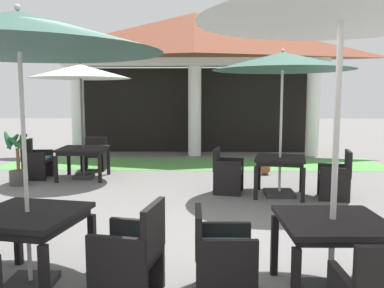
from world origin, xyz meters
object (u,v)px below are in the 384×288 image
patio_table_mid_right (83,152)px  potted_palm_left_edge (18,166)px  patio_chair_mid_left_east (336,177)px  patio_table_far_back (28,222)px  patio_chair_near_foreground_west (221,255)px  patio_chair_mid_right_west (36,161)px  patio_chair_mid_left_west (227,172)px  patio_chair_mid_right_north (94,155)px  patio_umbrella_far_back (19,33)px  terracotta_urn (265,168)px  patio_umbrella_mid_left (283,63)px  patio_table_mid_left (280,162)px  patio_umbrella_mid_right (81,73)px  patio_table_near_foreground (332,229)px  patio_chair_far_back_east (132,255)px

patio_table_mid_right → potted_palm_left_edge: 1.40m
patio_chair_mid_left_east → patio_table_far_back: size_ratio=0.79×
patio_chair_near_foreground_west → patio_chair_mid_right_west: bearing=-144.7°
patio_chair_mid_left_west → patio_chair_mid_right_north: (-3.21, 2.38, -0.02)m
patio_chair_near_foreground_west → patio_umbrella_far_back: (-1.87, 0.13, 2.05)m
terracotta_urn → patio_chair_mid_right_west: bearing=-173.8°
patio_umbrella_mid_left → patio_table_far_back: size_ratio=2.41×
patio_table_mid_left → patio_umbrella_mid_left: bearing=-116.6°
patio_chair_mid_right_north → patio_umbrella_mid_right: bearing=90.0°
potted_palm_left_edge → patio_chair_near_foreground_west: bearing=-49.1°
patio_umbrella_far_back → patio_chair_mid_left_east: bearing=40.6°
patio_chair_near_foreground_west → patio_umbrella_mid_right: bearing=-153.1°
patio_chair_mid_left_west → patio_chair_mid_right_west: bearing=-94.9°
patio_table_near_foreground → patio_umbrella_far_back: patio_umbrella_far_back is taller
patio_chair_far_back_east → terracotta_urn: 6.39m
patio_umbrella_mid_left → patio_chair_mid_left_west: 2.29m
patio_chair_mid_left_east → patio_table_mid_right: (-5.14, 1.73, 0.22)m
patio_table_far_back → potted_palm_left_edge: (-2.18, 4.55, -0.24)m
patio_table_mid_right → patio_umbrella_far_back: size_ratio=0.39×
patio_table_near_foreground → patio_chair_near_foreground_west: bearing=-178.9°
patio_chair_mid_left_west → patio_table_mid_right: 3.45m
patio_table_mid_left → patio_chair_mid_left_west: (-0.98, 0.20, -0.23)m
patio_chair_mid_right_north → patio_chair_mid_right_west: size_ratio=0.92×
patio_table_mid_right → patio_chair_far_back_east: bearing=-69.5°
patio_chair_mid_right_west → terracotta_urn: size_ratio=2.40×
patio_umbrella_far_back → patio_table_near_foreground: bearing=-2.2°
patio_chair_mid_left_east → patio_chair_mid_left_west: patio_chair_mid_left_east is taller
patio_chair_mid_right_west → patio_chair_far_back_east: patio_chair_far_back_east is taller
patio_chair_mid_right_north → patio_umbrella_far_back: 6.74m
patio_table_mid_left → patio_chair_mid_left_west: 1.02m
patio_table_near_foreground → patio_umbrella_far_back: 3.41m
patio_table_near_foreground → terracotta_urn: size_ratio=2.60×
patio_chair_mid_left_east → patio_chair_mid_left_west: size_ratio=1.03×
potted_palm_left_edge → patio_umbrella_mid_left: bearing=-8.5°
patio_chair_near_foreground_west → patio_umbrella_far_back: bearing=-95.1°
patio_chair_mid_right_west → patio_table_mid_left: bearing=72.4°
patio_table_mid_left → patio_table_far_back: bearing=-130.1°
patio_chair_mid_right_west → patio_umbrella_far_back: (2.08, -5.23, 2.03)m
patio_umbrella_mid_left → patio_chair_far_back_east: patio_umbrella_mid_left is taller
patio_table_mid_left → potted_palm_left_edge: bearing=171.5°
potted_palm_left_edge → patio_umbrella_far_back: bearing=-64.4°
patio_chair_far_back_east → patio_table_near_foreground: bearing=-76.0°
patio_table_mid_left → patio_umbrella_mid_right: size_ratio=0.40×
patio_chair_mid_right_north → patio_table_far_back: size_ratio=0.73×
patio_chair_far_back_east → terracotta_urn: size_ratio=2.43×
patio_umbrella_mid_left → patio_chair_mid_right_west: size_ratio=3.03×
patio_chair_mid_right_north → potted_palm_left_edge: potted_palm_left_edge is taller
patio_chair_mid_left_west → patio_table_far_back: 4.52m
patio_chair_mid_left_west → patio_chair_far_back_east: (-1.14, -4.16, 0.01)m
patio_umbrella_far_back → terracotta_urn: bearing=61.1°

